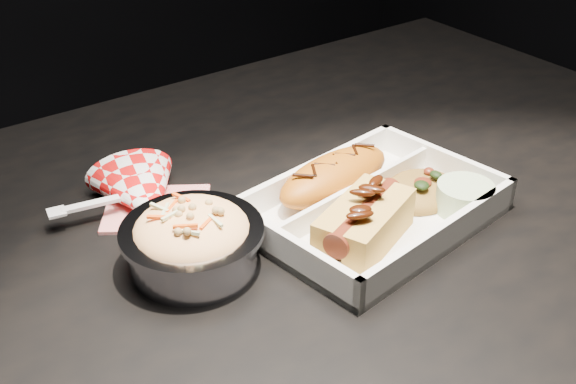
{
  "coord_description": "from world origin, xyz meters",
  "views": [
    {
      "loc": [
        -0.37,
        -0.51,
        1.17
      ],
      "look_at": [
        -0.02,
        -0.03,
        0.81
      ],
      "focal_mm": 45.0,
      "sensor_mm": 36.0,
      "label": 1
    }
  ],
  "objects_px": {
    "dining_table": "(291,289)",
    "napkin_fork": "(143,195)",
    "fried_pastry": "(334,176)",
    "foil_coleslaw_cup": "(192,239)",
    "hotdog": "(365,220)",
    "food_tray": "(372,211)"
  },
  "relations": [
    {
      "from": "food_tray",
      "to": "hotdog",
      "type": "bearing_deg",
      "value": -149.23
    },
    {
      "from": "food_tray",
      "to": "fried_pastry",
      "type": "xyz_separation_m",
      "value": [
        -0.01,
        0.05,
        0.02
      ]
    },
    {
      "from": "fried_pastry",
      "to": "foil_coleslaw_cup",
      "type": "distance_m",
      "value": 0.18
    },
    {
      "from": "food_tray",
      "to": "napkin_fork",
      "type": "xyz_separation_m",
      "value": [
        -0.18,
        0.16,
        0.01
      ]
    },
    {
      "from": "foil_coleslaw_cup",
      "to": "hotdog",
      "type": "bearing_deg",
      "value": -25.31
    },
    {
      "from": "dining_table",
      "to": "napkin_fork",
      "type": "height_order",
      "value": "napkin_fork"
    },
    {
      "from": "hotdog",
      "to": "napkin_fork",
      "type": "xyz_separation_m",
      "value": [
        -0.14,
        0.19,
        -0.02
      ]
    },
    {
      "from": "dining_table",
      "to": "napkin_fork",
      "type": "distance_m",
      "value": 0.19
    },
    {
      "from": "hotdog",
      "to": "food_tray",
      "type": "bearing_deg",
      "value": 16.45
    },
    {
      "from": "fried_pastry",
      "to": "napkin_fork",
      "type": "height_order",
      "value": "napkin_fork"
    },
    {
      "from": "hotdog",
      "to": "fried_pastry",
      "type": "bearing_deg",
      "value": 46.92
    },
    {
      "from": "dining_table",
      "to": "foil_coleslaw_cup",
      "type": "relative_size",
      "value": 8.86
    },
    {
      "from": "food_tray",
      "to": "foil_coleslaw_cup",
      "type": "distance_m",
      "value": 0.2
    },
    {
      "from": "dining_table",
      "to": "food_tray",
      "type": "bearing_deg",
      "value": -32.99
    },
    {
      "from": "dining_table",
      "to": "food_tray",
      "type": "relative_size",
      "value": 4.41
    },
    {
      "from": "foil_coleslaw_cup",
      "to": "food_tray",
      "type": "bearing_deg",
      "value": -11.39
    },
    {
      "from": "hotdog",
      "to": "foil_coleslaw_cup",
      "type": "xyz_separation_m",
      "value": [
        -0.15,
        0.07,
        -0.0
      ]
    },
    {
      "from": "fried_pastry",
      "to": "napkin_fork",
      "type": "relative_size",
      "value": 0.86
    },
    {
      "from": "dining_table",
      "to": "napkin_fork",
      "type": "bearing_deg",
      "value": 134.87
    },
    {
      "from": "fried_pastry",
      "to": "foil_coleslaw_cup",
      "type": "height_order",
      "value": "foil_coleslaw_cup"
    },
    {
      "from": "napkin_fork",
      "to": "food_tray",
      "type": "bearing_deg",
      "value": -30.51
    },
    {
      "from": "dining_table",
      "to": "foil_coleslaw_cup",
      "type": "bearing_deg",
      "value": -176.36
    }
  ]
}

